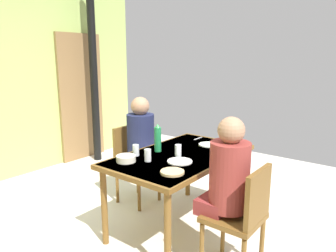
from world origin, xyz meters
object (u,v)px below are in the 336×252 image
(person_near_diner, at_px, (228,174))
(chair_far_diner, at_px, (133,159))
(chair_near_diner, at_px, (243,214))
(person_far_diner, at_px, (142,137))
(water_bottle_green_near, at_px, (158,139))
(dining_table, at_px, (180,162))
(serving_bowl_center, at_px, (126,159))

(person_near_diner, bearing_deg, chair_far_diner, 72.72)
(person_near_diner, bearing_deg, chair_near_diner, -90.00)
(chair_near_diner, relative_size, chair_far_diner, 1.00)
(person_far_diner, xyz_separation_m, water_bottle_green_near, (-0.22, -0.41, 0.09))
(chair_near_diner, bearing_deg, person_far_diner, 72.72)
(dining_table, relative_size, serving_bowl_center, 8.45)
(chair_far_diner, height_order, water_bottle_green_near, water_bottle_green_near)
(water_bottle_green_near, bearing_deg, person_far_diner, 62.15)
(dining_table, distance_m, person_near_diner, 0.71)
(dining_table, bearing_deg, person_near_diner, -114.04)
(person_far_diner, relative_size, serving_bowl_center, 4.53)
(chair_near_diner, distance_m, person_far_diner, 1.51)
(person_near_diner, bearing_deg, dining_table, 65.96)
(chair_near_diner, xyz_separation_m, chair_far_diner, (0.44, 1.55, 0.00))
(water_bottle_green_near, height_order, serving_bowl_center, water_bottle_green_near)
(dining_table, xyz_separation_m, chair_far_diner, (0.15, 0.78, -0.17))
(person_near_diner, relative_size, serving_bowl_center, 4.53)
(dining_table, xyz_separation_m, person_near_diner, (-0.29, -0.64, 0.11))
(dining_table, height_order, person_near_diner, person_near_diner)
(dining_table, relative_size, person_far_diner, 1.87)
(dining_table, distance_m, chair_far_diner, 0.81)
(person_far_diner, height_order, water_bottle_green_near, person_far_diner)
(dining_table, bearing_deg, serving_bowl_center, 152.38)
(person_near_diner, xyz_separation_m, water_bottle_green_near, (0.22, 0.86, 0.09))
(water_bottle_green_near, distance_m, serving_bowl_center, 0.42)
(chair_far_diner, relative_size, person_near_diner, 1.13)
(chair_near_diner, bearing_deg, chair_far_diner, 74.16)
(person_far_diner, bearing_deg, serving_bowl_center, 32.08)
(chair_near_diner, height_order, person_near_diner, person_near_diner)
(chair_near_diner, distance_m, water_bottle_green_near, 1.09)
(chair_far_diner, bearing_deg, water_bottle_green_near, 68.32)
(dining_table, height_order, person_far_diner, person_far_diner)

